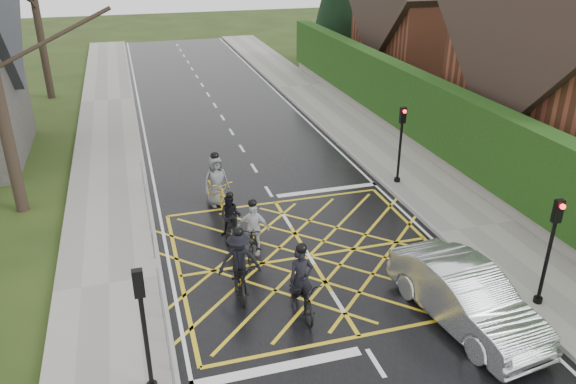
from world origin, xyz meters
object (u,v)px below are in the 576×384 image
cyclist_rear (302,289)px  cyclist_back (231,220)px  cyclist_mid (240,268)px  cyclist_front (254,235)px  cyclist_lead (217,187)px  car (466,296)px

cyclist_rear → cyclist_back: 4.54m
cyclist_rear → cyclist_mid: 1.91m
cyclist_back → cyclist_front: cyclist_front is taller
cyclist_lead → car: size_ratio=0.48×
cyclist_mid → cyclist_lead: 5.59m
cyclist_back → cyclist_rear: bearing=-53.2°
cyclist_front → car: bearing=-23.7°
cyclist_front → cyclist_lead: size_ratio=0.86×
cyclist_mid → car: 6.04m
cyclist_rear → cyclist_back: bearing=104.8°
cyclist_back → cyclist_mid: size_ratio=0.79×
car → cyclist_rear: bearing=148.8°
cyclist_rear → cyclist_mid: (-1.39, 1.31, 0.08)m
cyclist_mid → cyclist_lead: (0.31, 5.59, -0.01)m
cyclist_front → car: cyclist_front is taller
cyclist_lead → cyclist_back: bearing=-101.2°
cyclist_back → cyclist_lead: cyclist_lead is taller
cyclist_rear → cyclist_mid: size_ratio=0.98×
cyclist_front → cyclist_back: bearing=133.5°
cyclist_rear → cyclist_front: (-0.57, 3.13, 0.05)m
cyclist_mid → car: (5.24, -2.99, 0.05)m
cyclist_back → cyclist_mid: bearing=-72.9°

